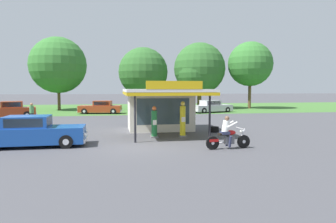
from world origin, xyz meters
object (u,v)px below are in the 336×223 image
object	(u,v)px
parked_car_second_row_spare	(159,108)
parked_car_back_row_far_left	(9,110)
motorcycle_with_rider	(228,135)
bystander_chatting_near_pumps	(147,114)
gas_pump_offside	(183,121)
bystander_leaning_by_kiosk	(32,113)
spare_tire_stack	(214,129)
gas_pump_nearside	(154,123)
featured_classic_sedan	(32,133)
parked_car_back_row_centre_left	(101,108)
parked_car_back_row_far_right	(212,107)

from	to	relation	value
parked_car_second_row_spare	parked_car_back_row_far_left	bearing A→B (deg)	-170.55
motorcycle_with_rider	bystander_chatting_near_pumps	size ratio (longest dim) A/B	1.52
gas_pump_offside	bystander_leaning_by_kiosk	world-z (taller)	gas_pump_offside
parked_car_back_row_far_left	bystander_leaning_by_kiosk	distance (m)	6.77
bystander_leaning_by_kiosk	spare_tire_stack	bearing A→B (deg)	-28.84
parked_car_back_row_far_left	bystander_chatting_near_pumps	bearing A→B (deg)	-29.27
bystander_chatting_near_pumps	gas_pump_nearside	bearing A→B (deg)	-93.00
parked_car_back_row_far_left	bystander_leaning_by_kiosk	world-z (taller)	bystander_leaning_by_kiosk
gas_pump_offside	parked_car_second_row_spare	size ratio (longest dim) A/B	0.39
parked_car_second_row_spare	motorcycle_with_rider	bearing A→B (deg)	-89.36
gas_pump_nearside	featured_classic_sedan	distance (m)	6.57
parked_car_second_row_spare	bystander_leaning_by_kiosk	xyz separation A→B (m)	(-11.74, -8.30, 0.22)
motorcycle_with_rider	parked_car_back_row_far_left	world-z (taller)	parked_car_back_row_far_left
gas_pump_nearside	parked_car_back_row_far_left	bearing A→B (deg)	130.72
parked_car_back_row_centre_left	motorcycle_with_rider	bearing A→B (deg)	-72.82
spare_tire_stack	featured_classic_sedan	bearing A→B (deg)	-163.03
parked_car_back_row_centre_left	parked_car_second_row_spare	distance (m)	6.69
parked_car_back_row_far_right	parked_car_second_row_spare	bearing A→B (deg)	-175.88
parked_car_second_row_spare	parked_car_back_row_far_right	xyz separation A→B (m)	(6.54, 0.47, -0.02)
parked_car_second_row_spare	bystander_chatting_near_pumps	world-z (taller)	parked_car_second_row_spare
gas_pump_nearside	parked_car_back_row_centre_left	bearing A→B (deg)	101.89
parked_car_back_row_centre_left	parked_car_second_row_spare	bearing A→B (deg)	-9.25
spare_tire_stack	parked_car_back_row_far_left	bearing A→B (deg)	142.19
gas_pump_nearside	gas_pump_offside	size ratio (longest dim) A/B	0.87
bystander_chatting_near_pumps	spare_tire_stack	bearing A→B (deg)	-56.36
parked_car_back_row_centre_left	bystander_leaning_by_kiosk	size ratio (longest dim) A/B	3.01
bystander_chatting_near_pumps	featured_classic_sedan	bearing A→B (deg)	-126.90
motorcycle_with_rider	parked_car_back_row_far_left	bearing A→B (deg)	130.06
bystander_chatting_near_pumps	spare_tire_stack	size ratio (longest dim) A/B	2.47
featured_classic_sedan	bystander_leaning_by_kiosk	world-z (taller)	bystander_leaning_by_kiosk
parked_car_back_row_far_left	gas_pump_offside	bearing A→B (deg)	-45.64
gas_pump_nearside	parked_car_back_row_centre_left	size ratio (longest dim) A/B	0.36
featured_classic_sedan	spare_tire_stack	distance (m)	11.07
parked_car_back_row_centre_left	bystander_leaning_by_kiosk	distance (m)	10.69
gas_pump_offside	bystander_chatting_near_pumps	size ratio (longest dim) A/B	1.43
parked_car_back_row_centre_left	bystander_leaning_by_kiosk	world-z (taller)	bystander_leaning_by_kiosk
featured_classic_sedan	parked_car_back_row_far_left	bearing A→B (deg)	110.86
gas_pump_nearside	parked_car_back_row_far_left	xyz separation A→B (m)	(-12.55, 14.58, -0.12)
gas_pump_nearside	gas_pump_offside	xyz separation A→B (m)	(1.71, 0.00, 0.13)
motorcycle_with_rider	parked_car_back_row_far_right	bearing A→B (deg)	73.67
bystander_leaning_by_kiosk	parked_car_back_row_far_left	bearing A→B (deg)	121.93
parked_car_back_row_centre_left	parked_car_second_row_spare	world-z (taller)	same
parked_car_back_row_centre_left	spare_tire_stack	size ratio (longest dim) A/B	8.59
gas_pump_offside	bystander_leaning_by_kiosk	distance (m)	13.85
motorcycle_with_rider	parked_car_second_row_spare	bearing A→B (deg)	90.64
gas_pump_nearside	parked_car_back_row_far_right	xyz separation A→B (m)	(9.31, 17.60, -0.17)
parked_car_back_row_far_left	bystander_chatting_near_pumps	xyz separation A→B (m)	(12.93, -7.25, 0.04)
gas_pump_nearside	featured_classic_sedan	xyz separation A→B (m)	(-6.36, -1.65, -0.14)
gas_pump_offside	motorcycle_with_rider	distance (m)	4.14
gas_pump_offside	parked_car_back_row_centre_left	distance (m)	19.03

